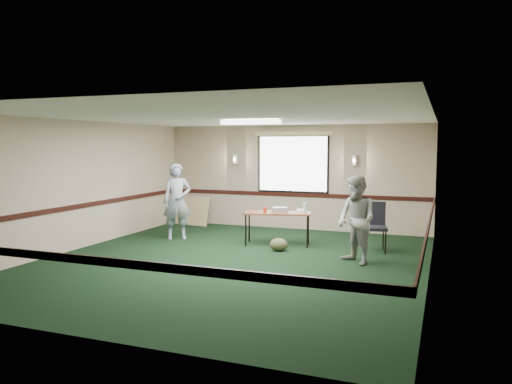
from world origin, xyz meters
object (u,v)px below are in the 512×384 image
(folding_table, at_px, (277,215))
(conference_chair, at_px, (374,222))
(person_left, at_px, (177,201))
(projector, at_px, (280,210))
(person_right, at_px, (356,220))

(folding_table, bearing_deg, conference_chair, -8.88)
(folding_table, relative_size, person_left, 0.87)
(projector, bearing_deg, person_right, -65.69)
(folding_table, height_order, person_left, person_left)
(folding_table, distance_m, projector, 0.12)
(projector, relative_size, person_left, 0.18)
(projector, xyz_separation_m, person_right, (1.87, -1.21, 0.04))
(folding_table, height_order, projector, projector)
(folding_table, height_order, person_right, person_right)
(person_right, bearing_deg, conference_chair, 126.82)
(projector, relative_size, conference_chair, 0.31)
(folding_table, distance_m, person_right, 2.23)
(conference_chair, height_order, person_left, person_left)
(conference_chair, height_order, person_right, person_right)
(conference_chair, bearing_deg, person_right, -109.61)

